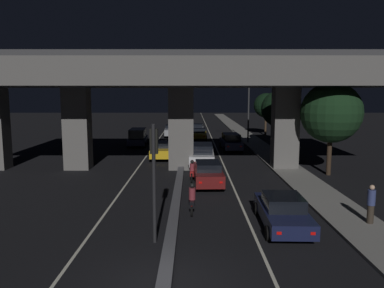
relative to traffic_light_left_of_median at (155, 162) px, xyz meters
The scene contains 24 objects.
ground_plane 4.74m from the traffic_light_left_of_median, 79.81° to the right, with size 200.00×200.00×0.00m, color black.
lane_line_left_inner 31.80m from the traffic_light_left_of_median, 94.99° to the left, with size 0.12×126.00×0.00m, color beige.
lane_line_right_inner 31.93m from the traffic_light_left_of_median, 82.77° to the left, with size 0.12×126.00×0.00m, color beige.
median_divider 31.67m from the traffic_light_left_of_median, 88.86° to the left, with size 0.45×126.00×0.31m, color #4C4C51.
sidewalk_right 26.19m from the traffic_light_left_of_median, 70.53° to the left, with size 2.44×126.00×0.14m, color gray.
elevated_overpass 14.60m from the traffic_light_left_of_median, 88.92° to the left, with size 32.54×9.85×8.92m.
traffic_light_left_of_median is the anchor object (origin of this frame).
street_lamp 29.53m from the traffic_light_left_of_median, 75.31° to the left, with size 2.75×0.32×8.35m.
car_dark_blue_lead 6.09m from the traffic_light_left_of_median, 16.43° to the left, with size 2.04×4.82×1.42m.
car_dark_red_second 9.73m from the traffic_light_left_of_median, 75.01° to the left, with size 1.96×4.79×1.49m.
car_white_third 15.61m from the traffic_light_left_of_median, 81.74° to the left, with size 2.12×4.82×1.76m.
car_dark_blue_fourth 24.12m from the traffic_light_left_of_median, 77.06° to the left, with size 2.08×4.71×1.71m.
car_taxi_yellow_fifth 32.50m from the traffic_light_left_of_median, 85.87° to the left, with size 2.02×4.37×1.41m.
car_silver_sixth 38.87m from the traffic_light_left_of_median, 86.72° to the left, with size 1.97×4.73×1.44m.
car_taxi_yellow_lead_oncoming 18.81m from the traffic_light_left_of_median, 93.68° to the left, with size 2.11×4.47×1.46m.
car_dark_blue_second_oncoming 27.09m from the traffic_light_left_of_median, 99.53° to the left, with size 2.13×4.88×1.90m.
car_silver_third_oncoming 35.61m from the traffic_light_left_of_median, 92.07° to the left, with size 2.02×4.63×1.54m.
motorcycle_black_filtering_near 4.61m from the traffic_light_left_of_median, 67.78° to the left, with size 0.33×1.79×1.45m.
motorcycle_red_filtering_mid 10.58m from the traffic_light_left_of_median, 81.88° to the left, with size 0.33×1.89×1.39m.
motorcycle_blue_filtering_far 19.08m from the traffic_light_left_of_median, 86.17° to the left, with size 0.32×1.90×1.53m.
pedestrian_on_sidewalk 9.58m from the traffic_light_left_of_median, 10.20° to the left, with size 0.33×0.33×1.70m.
roadside_tree_kerbside_near 16.37m from the traffic_light_left_of_median, 47.13° to the left, with size 4.21×4.21×6.52m.
roadside_tree_kerbside_mid 28.86m from the traffic_light_left_of_median, 67.72° to the left, with size 3.96×3.96×6.04m.
roadside_tree_kerbside_far 38.61m from the traffic_light_left_of_median, 72.69° to the left, with size 3.32×3.32×5.76m.
Camera 1 is at (0.82, -10.52, 5.75)m, focal length 35.00 mm.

